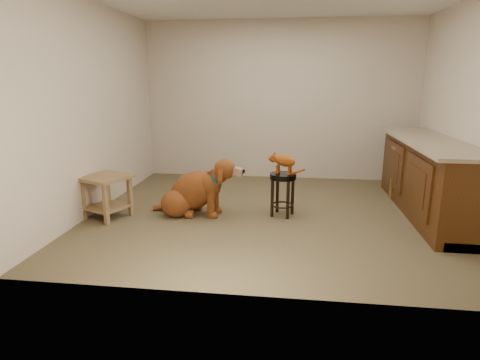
# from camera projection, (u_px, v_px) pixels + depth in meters

# --- Properties ---
(floor) EXTENTS (4.50, 4.00, 0.01)m
(floor) POSITION_uv_depth(u_px,v_px,m) (272.00, 214.00, 5.07)
(floor) COLOR brown
(floor) RESTS_ON ground
(room_shell) EXTENTS (4.54, 4.04, 2.62)m
(room_shell) POSITION_uv_depth(u_px,v_px,m) (275.00, 77.00, 4.66)
(room_shell) COLOR beige
(room_shell) RESTS_ON ground
(cabinet_run) EXTENTS (0.70, 2.56, 0.94)m
(cabinet_run) POSITION_uv_depth(u_px,v_px,m) (430.00, 179.00, 5.01)
(cabinet_run) COLOR #41230B
(cabinet_run) RESTS_ON ground
(padded_stool) EXTENTS (0.34, 0.34, 0.54)m
(padded_stool) POSITION_uv_depth(u_px,v_px,m) (283.00, 186.00, 4.93)
(padded_stool) COLOR black
(padded_stool) RESTS_ON ground
(wood_stool) EXTENTS (0.51, 0.51, 0.76)m
(wood_stool) POSITION_uv_depth(u_px,v_px,m) (411.00, 174.00, 5.47)
(wood_stool) COLOR brown
(wood_stool) RESTS_ON ground
(side_table) EXTENTS (0.66, 0.66, 0.53)m
(side_table) POSITION_uv_depth(u_px,v_px,m) (106.00, 190.00, 4.86)
(side_table) COLOR brown
(side_table) RESTS_ON ground
(golden_retriever) EXTENTS (1.22, 0.63, 0.77)m
(golden_retriever) POSITION_uv_depth(u_px,v_px,m) (194.00, 192.00, 5.00)
(golden_retriever) COLOR brown
(golden_retriever) RESTS_ON ground
(tabby_kitten) EXTENTS (0.46, 0.20, 0.28)m
(tabby_kitten) POSITION_uv_depth(u_px,v_px,m) (283.00, 161.00, 4.86)
(tabby_kitten) COLOR #893A0D
(tabby_kitten) RESTS_ON padded_stool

